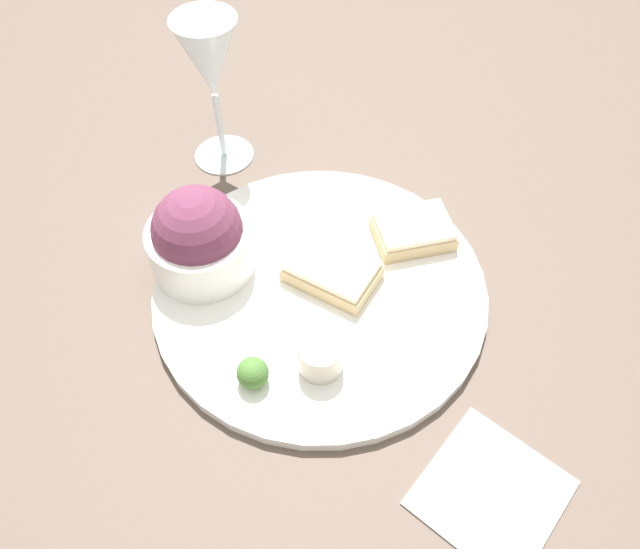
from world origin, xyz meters
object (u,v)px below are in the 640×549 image
(cheese_toast_near, at_px, (332,271))
(salad_bowl, at_px, (199,238))
(sauce_ramekin, at_px, (320,355))
(napkin, at_px, (491,492))
(wine_glass, at_px, (210,65))
(cheese_toast_far, at_px, (413,230))

(cheese_toast_near, bearing_deg, salad_bowl, 8.37)
(sauce_ramekin, distance_m, napkin, 0.19)
(wine_glass, bearing_deg, cheese_toast_near, 139.58)
(sauce_ramekin, relative_size, wine_glass, 0.23)
(sauce_ramekin, bearing_deg, napkin, 157.79)
(sauce_ramekin, bearing_deg, cheese_toast_near, -80.03)
(salad_bowl, xyz_separation_m, wine_glass, (0.05, -0.18, 0.08))
(salad_bowl, height_order, napkin, salad_bowl)
(cheese_toast_far, xyz_separation_m, wine_glass, (0.26, -0.08, 0.11))
(salad_bowl, bearing_deg, napkin, 154.82)
(salad_bowl, bearing_deg, cheese_toast_far, -154.11)
(cheese_toast_near, relative_size, cheese_toast_far, 1.01)
(cheese_toast_far, distance_m, napkin, 0.29)
(wine_glass, distance_m, napkin, 0.54)
(salad_bowl, relative_size, napkin, 0.74)
(salad_bowl, height_order, cheese_toast_near, salad_bowl)
(wine_glass, xyz_separation_m, napkin, (-0.39, 0.34, -0.13))
(sauce_ramekin, height_order, cheese_toast_near, sauce_ramekin)
(salad_bowl, height_order, wine_glass, wine_glass)
(sauce_ramekin, distance_m, wine_glass, 0.36)
(sauce_ramekin, height_order, cheese_toast_far, sauce_ramekin)
(sauce_ramekin, bearing_deg, wine_glass, -51.94)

